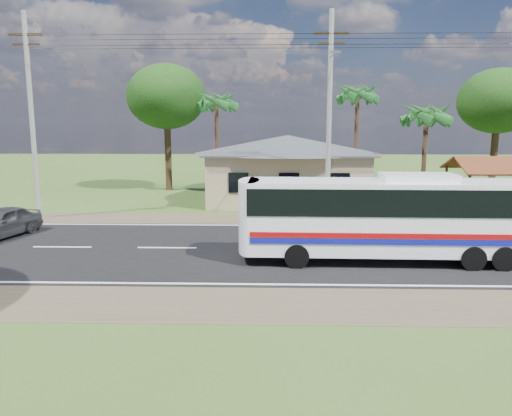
{
  "coord_description": "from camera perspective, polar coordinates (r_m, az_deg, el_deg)",
  "views": [
    {
      "loc": [
        -0.16,
        -20.46,
        5.36
      ],
      "look_at": [
        -0.74,
        1.0,
        1.58
      ],
      "focal_mm": 35.0,
      "sensor_mm": 36.0,
      "label": 1
    }
  ],
  "objects": [
    {
      "name": "tree_behind_house",
      "position": [
        39.3,
        -10.2,
        12.39
      ],
      "size": [
        6.0,
        6.0,
        9.61
      ],
      "color": "#47301E",
      "rests_on": "ground"
    },
    {
      "name": "small_car",
      "position": [
        25.87,
        -27.2,
        -1.49
      ],
      "size": [
        2.7,
        4.45,
        1.42
      ],
      "primitive_type": "imported",
      "rotation": [
        0.0,
        0.0,
        -0.26
      ],
      "color": "#2B2B2E",
      "rests_on": "ground"
    },
    {
      "name": "person",
      "position": [
        28.05,
        26.0,
        -0.42
      ],
      "size": [
        0.58,
        0.38,
        1.57
      ],
      "primitive_type": "imported",
      "rotation": [
        0.0,
        0.0,
        3.15
      ],
      "color": "navy",
      "rests_on": "ground"
    },
    {
      "name": "concrete_barrier",
      "position": [
        29.18,
        26.16,
        -0.74
      ],
      "size": [
        7.0,
        0.3,
        0.9
      ],
      "primitive_type": "cube",
      "color": "#9E9E99",
      "rests_on": "ground"
    },
    {
      "name": "road",
      "position": [
        21.15,
        1.94,
        -4.67
      ],
      "size": [
        120.0,
        16.0,
        0.03
      ],
      "color": "black",
      "rests_on": "ground"
    },
    {
      "name": "tree_behind_shed",
      "position": [
        39.91,
        25.94,
        10.9
      ],
      "size": [
        5.6,
        5.6,
        9.02
      ],
      "color": "#47301E",
      "rests_on": "ground"
    },
    {
      "name": "house",
      "position": [
        33.59,
        3.54,
        5.32
      ],
      "size": [
        12.4,
        10.0,
        5.0
      ],
      "color": "tan",
      "rests_on": "ground"
    },
    {
      "name": "waiting_shed",
      "position": [
        31.92,
        25.97,
        4.25
      ],
      "size": [
        5.2,
        4.48,
        3.35
      ],
      "color": "#3B2415",
      "rests_on": "ground"
    },
    {
      "name": "palm_mid",
      "position": [
        36.53,
        11.54,
        12.6
      ],
      "size": [
        2.8,
        2.8,
        8.2
      ],
      "color": "#47301E",
      "rests_on": "ground"
    },
    {
      "name": "utility_poles",
      "position": [
        27.1,
        7.68,
        10.76
      ],
      "size": [
        32.8,
        2.22,
        11.0
      ],
      "color": "#9E9E99",
      "rests_on": "ground"
    },
    {
      "name": "palm_far",
      "position": [
        36.69,
        -4.56,
        12.01
      ],
      "size": [
        2.8,
        2.8,
        7.7
      ],
      "color": "#47301E",
      "rests_on": "ground"
    },
    {
      "name": "coach_bus",
      "position": [
        19.56,
        15.32,
        -0.43
      ],
      "size": [
        10.99,
        2.56,
        3.4
      ],
      "rotation": [
        0.0,
        0.0,
        -0.02
      ],
      "color": "white",
      "rests_on": "ground"
    },
    {
      "name": "motorcycle",
      "position": [
        28.28,
        16.55,
        -0.32
      ],
      "size": [
        2.0,
        0.99,
        1.01
      ],
      "primitive_type": "imported",
      "rotation": [
        0.0,
        0.0,
        1.4
      ],
      "color": "black",
      "rests_on": "ground"
    },
    {
      "name": "palm_near",
      "position": [
        32.91,
        18.92,
        10.06
      ],
      "size": [
        2.8,
        2.8,
        6.7
      ],
      "color": "#47301E",
      "rests_on": "ground"
    },
    {
      "name": "ground",
      "position": [
        21.15,
        1.94,
        -4.7
      ],
      "size": [
        120.0,
        120.0,
        0.0
      ],
      "primitive_type": "plane",
      "color": "#324E1B",
      "rests_on": "ground"
    }
  ]
}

